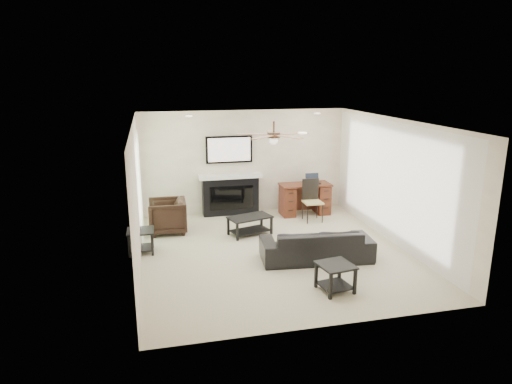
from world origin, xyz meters
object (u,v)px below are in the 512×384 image
sofa (316,244)px  fireplace_unit (230,176)px  armchair (167,216)px  desk (305,199)px  coffee_table (250,225)px

sofa → fireplace_unit: bearing=-65.7°
armchair → desk: 3.37m
armchair → desk: size_ratio=0.66×
sofa → armchair: (-2.60, 2.15, 0.07)m
coffee_table → desk: 1.98m
armchair → coffee_table: size_ratio=0.89×
coffee_table → armchair: bearing=145.7°
sofa → desk: (0.72, 2.72, 0.08)m
sofa → coffee_table: size_ratio=2.25×
fireplace_unit → desk: bearing=-12.7°
sofa → desk: size_ratio=1.66×
sofa → fireplace_unit: 3.35m
fireplace_unit → armchair: bearing=-148.2°
sofa → coffee_table: 1.84m
coffee_table → fireplace_unit: 1.70m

